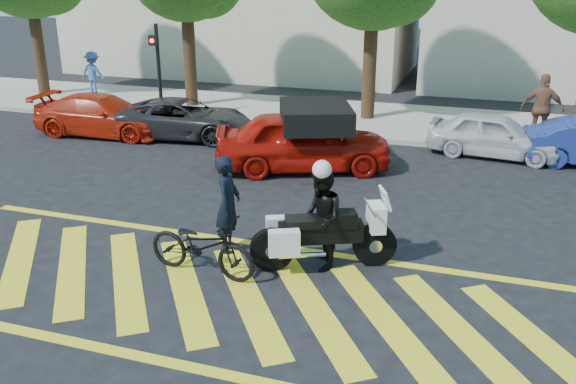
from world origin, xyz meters
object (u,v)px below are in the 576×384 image
(officer_moto, at_px, (321,219))
(parked_left, at_px, (103,115))
(parked_mid_right, at_px, (495,135))
(officer_bike, at_px, (228,204))
(police_motorcycle, at_px, (322,235))
(red_convertible, at_px, (303,141))
(bicycle, at_px, (202,246))
(parked_mid_left, at_px, (183,119))

(officer_moto, bearing_deg, parked_left, -150.70)
(parked_mid_right, bearing_deg, officer_moto, 167.74)
(officer_bike, distance_m, parked_mid_right, 8.92)
(police_motorcycle, xyz_separation_m, red_convertible, (-1.89, 5.10, 0.14))
(bicycle, distance_m, officer_moto, 2.06)
(bicycle, relative_size, parked_mid_left, 0.47)
(officer_moto, xyz_separation_m, parked_left, (-8.71, 6.42, -0.28))
(officer_bike, height_order, red_convertible, officer_bike)
(red_convertible, relative_size, parked_mid_right, 1.25)
(officer_bike, xyz_separation_m, parked_mid_left, (-4.46, 6.76, -0.32))
(police_motorcycle, xyz_separation_m, parked_left, (-8.73, 6.43, 0.00))
(bicycle, distance_m, red_convertible, 5.97)
(red_convertible, bearing_deg, bicycle, 158.96)
(parked_left, bearing_deg, parked_mid_right, -87.14)
(bicycle, relative_size, parked_mid_right, 0.56)
(officer_bike, xyz_separation_m, officer_moto, (1.77, -0.14, -0.01))
(parked_mid_left, distance_m, parked_mid_right, 9.03)
(police_motorcycle, xyz_separation_m, parked_mid_left, (-6.25, 6.91, -0.03))
(parked_left, bearing_deg, police_motorcycle, -130.47)
(red_convertible, xyz_separation_m, parked_mid_right, (4.62, 2.73, -0.15))
(parked_mid_right, bearing_deg, parked_left, 104.12)
(bicycle, distance_m, parked_left, 10.03)
(bicycle, relative_size, red_convertible, 0.45)
(bicycle, xyz_separation_m, red_convertible, (-0.05, 5.96, 0.23))
(police_motorcycle, bearing_deg, parked_mid_left, 107.78)
(officer_bike, bearing_deg, parked_left, 40.09)
(parked_left, xyz_separation_m, parked_mid_right, (11.47, 1.40, -0.01))
(police_motorcycle, distance_m, parked_mid_left, 9.32)
(officer_moto, xyz_separation_m, parked_mid_right, (2.76, 7.82, -0.29))
(bicycle, xyz_separation_m, officer_moto, (1.82, 0.88, 0.37))
(parked_mid_left, height_order, parked_mid_right, parked_mid_right)
(officer_bike, relative_size, bicycle, 0.91)
(officer_bike, relative_size, parked_left, 0.42)
(parked_mid_left, bearing_deg, parked_mid_right, -92.10)
(police_motorcycle, bearing_deg, bicycle, -179.31)
(officer_bike, relative_size, parked_mid_right, 0.51)
(officer_moto, height_order, red_convertible, officer_moto)
(officer_bike, relative_size, red_convertible, 0.41)
(parked_left, bearing_deg, bicycle, -140.73)
(parked_mid_right, bearing_deg, bicycle, 159.38)
(bicycle, distance_m, police_motorcycle, 2.04)
(red_convertible, distance_m, parked_mid_right, 5.37)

